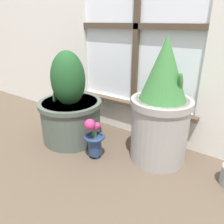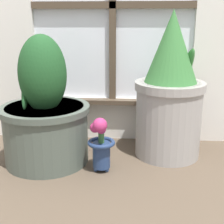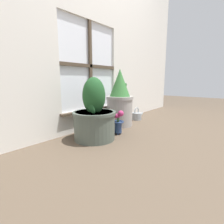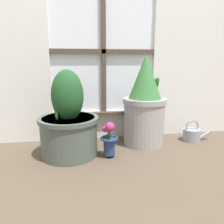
% 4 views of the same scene
% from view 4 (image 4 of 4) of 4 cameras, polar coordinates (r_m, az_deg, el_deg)
% --- Properties ---
extents(ground_plane, '(10.00, 10.00, 0.00)m').
position_cam_4_polar(ground_plane, '(1.44, 1.02, -13.90)').
color(ground_plane, brown).
extents(potted_plant_left, '(0.42, 0.42, 0.60)m').
position_cam_4_polar(potted_plant_left, '(1.55, -11.25, -3.24)').
color(potted_plant_left, '#4C564C').
rests_on(potted_plant_left, ground_plane).
extents(potted_plant_right, '(0.34, 0.34, 0.71)m').
position_cam_4_polar(potted_plant_right, '(1.73, 8.49, 1.72)').
color(potted_plant_right, '#9E9993').
rests_on(potted_plant_right, ground_plane).
extents(flower_vase, '(0.12, 0.13, 0.26)m').
position_cam_4_polar(flower_vase, '(1.51, -0.77, -7.06)').
color(flower_vase, navy).
rests_on(flower_vase, ground_plane).
extents(watering_can, '(0.26, 0.14, 0.18)m').
position_cam_4_polar(watering_can, '(1.97, 20.19, -5.46)').
color(watering_can, gray).
rests_on(watering_can, ground_plane).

